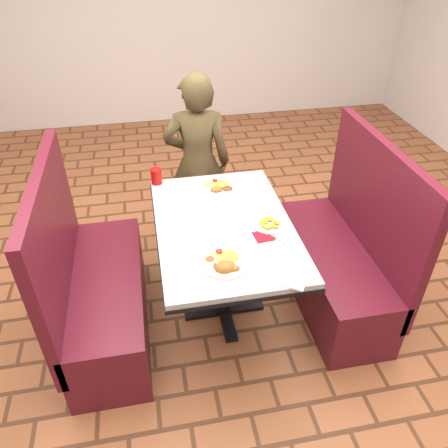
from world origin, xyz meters
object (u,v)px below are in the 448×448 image
Objects in this scene: near_dinner_plate at (224,260)px; far_dinner_plate at (219,186)px; dining_table at (224,237)px; plantain_plate at (269,224)px; red_tumbler at (156,176)px; booth_bench_left at (99,293)px; booth_bench_right at (339,261)px; diner_person at (198,163)px.

near_dinner_plate is 0.77m from far_dinner_plate.
dining_table is 0.29m from plantain_plate.
booth_bench_left is at bearing -128.11° from red_tumbler.
plantain_plate is (1.06, -0.07, 0.43)m from booth_bench_left.
far_dinner_plate is at bearing 151.58° from booth_bench_right.
near_dinner_plate is at bearing 95.49° from diner_person.
booth_bench_left is at bearing 153.86° from near_dinner_plate.
booth_bench_right reaches higher than dining_table.
plantain_plate is at bearing -14.54° from dining_table.
dining_table is at bearing 99.23° from diner_person.
diner_person is 0.48m from red_tumbler.
near_dinner_plate is (-0.04, -1.25, 0.08)m from diner_person.
dining_table is 0.39m from near_dinner_plate.
booth_bench_right is 6.36× the size of plantain_plate.
booth_bench_right is at bearing -28.42° from far_dinner_plate.
red_tumbler is (-0.41, 0.15, 0.03)m from far_dinner_plate.
plantain_plate is at bearing 41.73° from near_dinner_plate.
dining_table is at bearing -57.21° from red_tumbler.
booth_bench_left is 1.04m from far_dinner_plate.
red_tumbler reaches higher than dining_table.
booth_bench_left is 0.86× the size of diner_person.
diner_person reaches higher than booth_bench_right.
booth_bench_left is at bearing 180.00° from booth_bench_right.
red_tumbler is at bearing 52.50° from diner_person.
booth_bench_right is 1.27m from diner_person.
near_dinner_plate reaches higher than far_dinner_plate.
dining_table is 4.66× the size of near_dinner_plate.
diner_person is 0.50m from far_dinner_plate.
near_dinner_plate is at bearing -100.84° from dining_table.
red_tumbler reaches higher than plantain_plate.
plantain_plate is at bearing -3.62° from booth_bench_left.
booth_bench_left is 1.23m from diner_person.
diner_person reaches higher than plantain_plate.
red_tumbler is (-0.33, -0.33, 0.11)m from diner_person.
far_dinner_plate reaches higher than plantain_plate.
plantain_plate is (0.26, -0.07, 0.11)m from dining_table.
booth_bench_right is 4.96× the size of far_dinner_plate.
dining_table is at bearing -96.40° from far_dinner_plate.
plantain_plate is (0.21, -0.47, -0.01)m from far_dinner_plate.
far_dinner_plate is 2.22× the size of red_tumbler.
booth_bench_right is (1.60, 0.00, 0.00)m from booth_bench_left.
booth_bench_left is 1.14m from plantain_plate.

